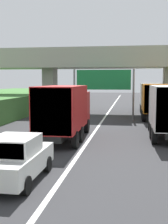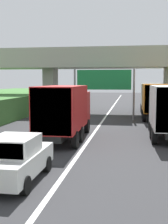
# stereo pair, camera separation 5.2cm
# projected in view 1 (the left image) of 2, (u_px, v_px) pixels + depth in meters

# --- Properties ---
(lane_centre_stripe) EXTENTS (0.20, 103.04, 0.01)m
(lane_centre_stripe) POSITION_uv_depth(u_px,v_px,m) (101.00, 123.00, 26.35)
(lane_centre_stripe) COLOR white
(lane_centre_stripe) RESTS_ON ground
(overpass_bridge) EXTENTS (40.00, 4.80, 7.40)m
(overpass_bridge) POSITION_uv_depth(u_px,v_px,m) (108.00, 65.00, 33.51)
(overpass_bridge) COLOR #9E998E
(overpass_bridge) RESTS_ON ground
(overhead_highway_sign) EXTENTS (5.88, 0.18, 4.90)m
(overhead_highway_sign) POSITION_uv_depth(u_px,v_px,m) (103.00, 83.00, 28.11)
(overhead_highway_sign) COLOR slate
(overhead_highway_sign) RESTS_ON ground
(truck_red) EXTENTS (2.44, 7.30, 3.44)m
(truck_red) POSITION_uv_depth(u_px,v_px,m) (65.00, 110.00, 18.53)
(truck_red) COLOR black
(truck_red) RESTS_ON ground
(truck_blue) EXTENTS (2.44, 7.30, 3.44)m
(truck_blue) POSITION_uv_depth(u_px,v_px,m) (150.00, 96.00, 35.69)
(truck_blue) COLOR black
(truck_blue) RESTS_ON ground
(truck_orange) EXTENTS (2.44, 7.30, 3.44)m
(truck_orange) POSITION_uv_depth(u_px,v_px,m) (154.00, 99.00, 28.84)
(truck_orange) COLOR black
(truck_orange) RESTS_ON ground
(car_white) EXTENTS (1.86, 4.10, 1.72)m
(car_white) POSITION_uv_depth(u_px,v_px,m) (16.00, 159.00, 10.90)
(car_white) COLOR silver
(car_white) RESTS_ON ground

